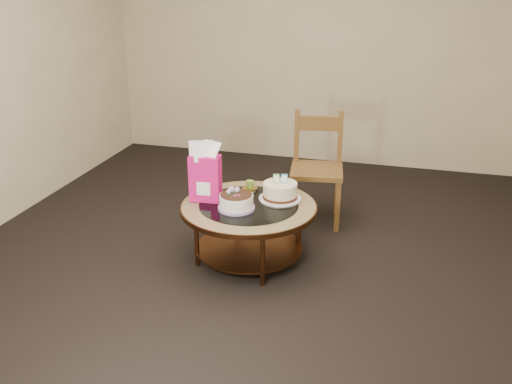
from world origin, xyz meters
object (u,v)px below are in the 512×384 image
(decorated_cake, at_px, (236,202))
(dining_chair, at_px, (317,168))
(gift_bag, at_px, (205,172))
(coffee_table, at_px, (249,214))
(cream_cake, at_px, (280,191))

(decorated_cake, distance_m, dining_chair, 1.06)
(decorated_cake, height_order, gift_bag, gift_bag)
(coffee_table, xyz_separation_m, gift_bag, (-0.33, -0.01, 0.30))
(coffee_table, height_order, decorated_cake, decorated_cake)
(cream_cake, bearing_deg, dining_chair, 63.35)
(cream_cake, bearing_deg, coffee_table, -156.34)
(coffee_table, bearing_deg, gift_bag, -178.96)
(dining_chair, bearing_deg, gift_bag, -137.02)
(gift_bag, bearing_deg, dining_chair, 46.97)
(cream_cake, height_order, gift_bag, gift_bag)
(decorated_cake, relative_size, dining_chair, 0.28)
(coffee_table, bearing_deg, cream_cake, 37.61)
(coffee_table, xyz_separation_m, cream_cake, (0.20, 0.16, 0.14))
(dining_chair, bearing_deg, cream_cake, -111.08)
(coffee_table, distance_m, cream_cake, 0.29)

